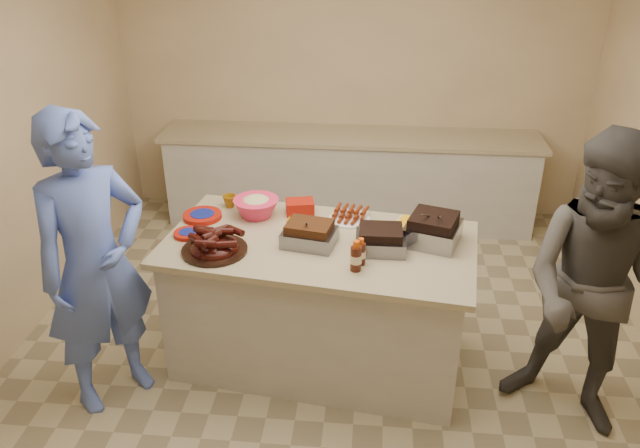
# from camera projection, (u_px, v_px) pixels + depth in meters

# --- Properties ---
(room) EXTENTS (4.50, 5.00, 2.70)m
(room) POSITION_uv_depth(u_px,v_px,m) (331.00, 359.00, 4.36)
(room) COLOR beige
(room) RESTS_ON ground
(back_counter) EXTENTS (3.60, 0.64, 0.90)m
(back_counter) POSITION_uv_depth(u_px,v_px,m) (349.00, 178.00, 6.11)
(back_counter) COLOR beige
(back_counter) RESTS_ON ground
(island) EXTENTS (2.08, 1.29, 0.93)m
(island) POSITION_uv_depth(u_px,v_px,m) (319.00, 357.00, 4.38)
(island) COLOR beige
(island) RESTS_ON ground
(rib_platter) EXTENTS (0.50, 0.50, 0.16)m
(rib_platter) POSITION_uv_depth(u_px,v_px,m) (215.00, 251.00, 3.85)
(rib_platter) COLOR #3A0C07
(rib_platter) RESTS_ON island
(pulled_pork_tray) EXTENTS (0.36, 0.30, 0.10)m
(pulled_pork_tray) POSITION_uv_depth(u_px,v_px,m) (309.00, 244.00, 3.93)
(pulled_pork_tray) COLOR #47230F
(pulled_pork_tray) RESTS_ON island
(brisket_tray) EXTENTS (0.31, 0.26, 0.09)m
(brisket_tray) POSITION_uv_depth(u_px,v_px,m) (380.00, 249.00, 3.87)
(brisket_tray) COLOR black
(brisket_tray) RESTS_ON island
(roasting_pan) EXTENTS (0.40, 0.40, 0.13)m
(roasting_pan) POSITION_uv_depth(u_px,v_px,m) (432.00, 242.00, 3.96)
(roasting_pan) COLOR gray
(roasting_pan) RESTS_ON island
(coleslaw_bowl) EXTENTS (0.35, 0.35, 0.21)m
(coleslaw_bowl) POSITION_uv_depth(u_px,v_px,m) (257.00, 216.00, 4.29)
(coleslaw_bowl) COLOR #EB2B55
(coleslaw_bowl) RESTS_ON island
(sausage_plate) EXTENTS (0.33, 0.33, 0.05)m
(sausage_plate) POSITION_uv_depth(u_px,v_px,m) (350.00, 220.00, 4.23)
(sausage_plate) COLOR silver
(sausage_plate) RESTS_ON island
(mac_cheese_dish) EXTENTS (0.34, 0.29, 0.08)m
(mac_cheese_dish) POSITION_uv_depth(u_px,v_px,m) (416.00, 233.00, 4.06)
(mac_cheese_dish) COLOR yellow
(mac_cheese_dish) RESTS_ON island
(bbq_bottle_a) EXTENTS (0.07, 0.07, 0.19)m
(bbq_bottle_a) POSITION_uv_depth(u_px,v_px,m) (355.00, 270.00, 3.65)
(bbq_bottle_a) COLOR #3B150B
(bbq_bottle_a) RESTS_ON island
(bbq_bottle_b) EXTENTS (0.06, 0.06, 0.17)m
(bbq_bottle_b) POSITION_uv_depth(u_px,v_px,m) (360.00, 264.00, 3.72)
(bbq_bottle_b) COLOR #3B150B
(bbq_bottle_b) RESTS_ON island
(mustard_bottle) EXTENTS (0.05, 0.05, 0.12)m
(mustard_bottle) POSITION_uv_depth(u_px,v_px,m) (290.00, 232.00, 4.08)
(mustard_bottle) COLOR #E89D09
(mustard_bottle) RESTS_ON island
(sauce_bowl) EXTENTS (0.15, 0.06, 0.14)m
(sauce_bowl) POSITION_uv_depth(u_px,v_px,m) (328.00, 235.00, 4.04)
(sauce_bowl) COLOR silver
(sauce_bowl) RESTS_ON island
(plate_stack_large) EXTENTS (0.30, 0.30, 0.03)m
(plate_stack_large) POSITION_uv_depth(u_px,v_px,m) (203.00, 218.00, 4.26)
(plate_stack_large) COLOR #9B1408
(plate_stack_large) RESTS_ON island
(plate_stack_small) EXTENTS (0.21, 0.21, 0.03)m
(plate_stack_small) POSITION_uv_depth(u_px,v_px,m) (188.00, 235.00, 4.04)
(plate_stack_small) COLOR #9B1408
(plate_stack_small) RESTS_ON island
(plastic_cup) EXTENTS (0.11, 0.10, 0.10)m
(plastic_cup) POSITION_uv_depth(u_px,v_px,m) (230.00, 207.00, 4.42)
(plastic_cup) COLOR #905F0C
(plastic_cup) RESTS_ON island
(basket_stack) EXTENTS (0.21, 0.18, 0.09)m
(basket_stack) POSITION_uv_depth(u_px,v_px,m) (300.00, 213.00, 4.33)
(basket_stack) COLOR #9B1408
(basket_stack) RESTS_ON island
(guest_blue) EXTENTS (1.90, 1.76, 0.45)m
(guest_blue) POSITION_uv_depth(u_px,v_px,m) (119.00, 390.00, 4.09)
(guest_blue) COLOR #5571D0
(guest_blue) RESTS_ON ground
(guest_gray) EXTENTS (1.70, 2.04, 0.70)m
(guest_gray) POSITION_uv_depth(u_px,v_px,m) (568.00, 415.00, 3.89)
(guest_gray) COLOR #504D48
(guest_gray) RESTS_ON ground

